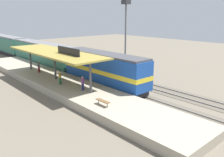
{
  "coord_description": "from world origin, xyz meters",
  "views": [
    {
      "loc": [
        -19.69,
        -28.48,
        9.42
      ],
      "look_at": [
        -1.38,
        -7.98,
        2.0
      ],
      "focal_mm": 37.98,
      "sensor_mm": 36.0,
      "label": 1
    }
  ],
  "objects_px": {
    "passenger_carriage_rear": "(5,44)",
    "person_walking": "(39,66)",
    "light_mast": "(126,21)",
    "platform_bench": "(103,101)",
    "locomotive": "(104,69)",
    "passenger_carriage_front": "(43,54)",
    "person_boarding": "(83,83)",
    "person_waiting": "(60,77)"
  },
  "relations": [
    {
      "from": "light_mast",
      "to": "person_walking",
      "type": "bearing_deg",
      "value": 153.57
    },
    {
      "from": "locomotive",
      "to": "passenger_carriage_front",
      "type": "distance_m",
      "value": 18.0
    },
    {
      "from": "person_waiting",
      "to": "person_boarding",
      "type": "bearing_deg",
      "value": -79.79
    },
    {
      "from": "platform_bench",
      "to": "person_boarding",
      "type": "bearing_deg",
      "value": 76.45
    },
    {
      "from": "person_waiting",
      "to": "person_walking",
      "type": "xyz_separation_m",
      "value": [
        0.9,
        7.9,
        0.0
      ]
    },
    {
      "from": "platform_bench",
      "to": "light_mast",
      "type": "height_order",
      "value": "light_mast"
    },
    {
      "from": "platform_bench",
      "to": "passenger_carriage_front",
      "type": "bearing_deg",
      "value": 76.53
    },
    {
      "from": "person_walking",
      "to": "passenger_carriage_rear",
      "type": "bearing_deg",
      "value": 81.0
    },
    {
      "from": "light_mast",
      "to": "person_waiting",
      "type": "xyz_separation_m",
      "value": [
        -13.27,
        -1.75,
        -6.54
      ]
    },
    {
      "from": "person_walking",
      "to": "person_boarding",
      "type": "bearing_deg",
      "value": -90.93
    },
    {
      "from": "person_walking",
      "to": "person_boarding",
      "type": "height_order",
      "value": "same"
    },
    {
      "from": "passenger_carriage_rear",
      "to": "person_boarding",
      "type": "relative_size",
      "value": 11.7
    },
    {
      "from": "locomotive",
      "to": "person_waiting",
      "type": "height_order",
      "value": "locomotive"
    },
    {
      "from": "passenger_carriage_front",
      "to": "passenger_carriage_rear",
      "type": "bearing_deg",
      "value": 90.0
    },
    {
      "from": "locomotive",
      "to": "platform_bench",
      "type": "bearing_deg",
      "value": -130.44
    },
    {
      "from": "person_walking",
      "to": "light_mast",
      "type": "bearing_deg",
      "value": -26.43
    },
    {
      "from": "platform_bench",
      "to": "light_mast",
      "type": "distance_m",
      "value": 18.9
    },
    {
      "from": "platform_bench",
      "to": "light_mast",
      "type": "xyz_separation_m",
      "value": [
        13.8,
        10.82,
        7.05
      ]
    },
    {
      "from": "locomotive",
      "to": "light_mast",
      "type": "distance_m",
      "value": 10.54
    },
    {
      "from": "passenger_carriage_front",
      "to": "person_boarding",
      "type": "distance_m",
      "value": 20.47
    },
    {
      "from": "person_waiting",
      "to": "person_walking",
      "type": "relative_size",
      "value": 1.0
    },
    {
      "from": "passenger_carriage_front",
      "to": "passenger_carriage_rear",
      "type": "relative_size",
      "value": 1.0
    },
    {
      "from": "platform_bench",
      "to": "person_boarding",
      "type": "height_order",
      "value": "person_boarding"
    },
    {
      "from": "platform_bench",
      "to": "person_waiting",
      "type": "height_order",
      "value": "person_waiting"
    },
    {
      "from": "platform_bench",
      "to": "locomotive",
      "type": "bearing_deg",
      "value": 49.56
    },
    {
      "from": "passenger_carriage_rear",
      "to": "person_boarding",
      "type": "distance_m",
      "value": 40.99
    },
    {
      "from": "platform_bench",
      "to": "passenger_carriage_front",
      "type": "relative_size",
      "value": 0.08
    },
    {
      "from": "platform_bench",
      "to": "locomotive",
      "type": "xyz_separation_m",
      "value": [
        6.0,
        7.04,
        1.07
      ]
    },
    {
      "from": "passenger_carriage_rear",
      "to": "person_boarding",
      "type": "xyz_separation_m",
      "value": [
        -4.76,
        -40.71,
        -0.46
      ]
    },
    {
      "from": "platform_bench",
      "to": "light_mast",
      "type": "bearing_deg",
      "value": 38.11
    },
    {
      "from": "locomotive",
      "to": "person_waiting",
      "type": "bearing_deg",
      "value": 159.61
    },
    {
      "from": "locomotive",
      "to": "passenger_carriage_rear",
      "type": "distance_m",
      "value": 38.8
    },
    {
      "from": "person_waiting",
      "to": "passenger_carriage_rear",
      "type": "bearing_deg",
      "value": 81.53
    },
    {
      "from": "platform_bench",
      "to": "person_waiting",
      "type": "bearing_deg",
      "value": 86.67
    },
    {
      "from": "passenger_carriage_rear",
      "to": "person_walking",
      "type": "distance_m",
      "value": 29.23
    },
    {
      "from": "passenger_carriage_rear",
      "to": "light_mast",
      "type": "distance_m",
      "value": 36.39
    },
    {
      "from": "person_boarding",
      "to": "passenger_carriage_front",
      "type": "bearing_deg",
      "value": 76.54
    },
    {
      "from": "light_mast",
      "to": "person_boarding",
      "type": "relative_size",
      "value": 6.84
    },
    {
      "from": "platform_bench",
      "to": "passenger_carriage_rear",
      "type": "distance_m",
      "value": 46.24
    },
    {
      "from": "light_mast",
      "to": "person_walking",
      "type": "distance_m",
      "value": 15.29
    },
    {
      "from": "person_walking",
      "to": "passenger_carriage_front",
      "type": "bearing_deg",
      "value": 60.46
    },
    {
      "from": "light_mast",
      "to": "platform_bench",
      "type": "bearing_deg",
      "value": -141.89
    }
  ]
}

